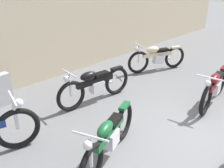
% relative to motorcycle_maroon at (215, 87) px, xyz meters
% --- Properties ---
extents(ground_plane, '(40.00, 40.00, 0.00)m').
position_rel_motorcycle_maroon_xyz_m(ground_plane, '(-1.57, -0.49, -0.42)').
color(ground_plane, slate).
extents(building_wall, '(18.00, 0.30, 3.28)m').
position_rel_motorcycle_maroon_xyz_m(building_wall, '(-1.57, 4.08, 1.21)').
color(building_wall, beige).
rests_on(building_wall, ground_plane).
extents(motorcycle_maroon, '(1.95, 0.62, 0.88)m').
position_rel_motorcycle_maroon_xyz_m(motorcycle_maroon, '(0.00, 0.00, 0.00)').
color(motorcycle_maroon, black).
rests_on(motorcycle_maroon, ground_plane).
extents(motorcycle_green, '(1.87, 0.89, 0.88)m').
position_rel_motorcycle_maroon_xyz_m(motorcycle_green, '(-3.06, 0.33, 0.00)').
color(motorcycle_green, black).
rests_on(motorcycle_green, ground_plane).
extents(motorcycle_cream, '(1.82, 0.93, 0.87)m').
position_rel_motorcycle_maroon_xyz_m(motorcycle_cream, '(0.77, 2.18, -0.00)').
color(motorcycle_cream, black).
rests_on(motorcycle_cream, ground_plane).
extents(motorcycle_black, '(2.01, 0.56, 0.90)m').
position_rel_motorcycle_maroon_xyz_m(motorcycle_black, '(-1.90, 2.00, 0.01)').
color(motorcycle_black, black).
rests_on(motorcycle_black, ground_plane).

